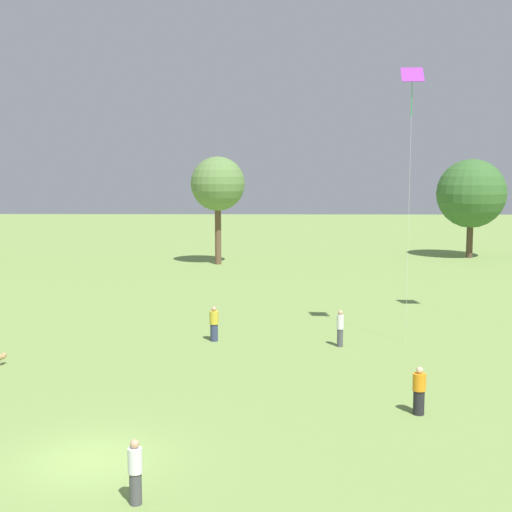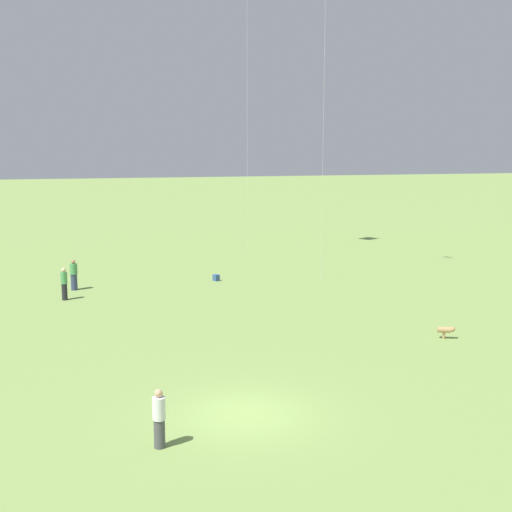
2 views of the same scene
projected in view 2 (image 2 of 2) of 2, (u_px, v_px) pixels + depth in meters
The scene contains 6 objects.
ground_plane at pixel (245, 415), 22.91m from camera, with size 240.00×240.00×0.00m, color #7A994C.
person_1 at pixel (64, 284), 38.31m from camera, with size 0.39×0.39×1.77m.
person_3 at pixel (74, 275), 40.72m from camera, with size 0.61×0.61×1.77m.
person_7 at pixel (159, 419), 20.38m from camera, with size 0.44×0.44×1.76m.
dog_0 at pixel (446, 330), 31.22m from camera, with size 0.46×0.76×0.55m.
picnic_bag_0 at pixel (216, 278), 43.36m from camera, with size 0.45×0.42×0.38m.
Camera 2 is at (21.32, -3.94, 8.99)m, focal length 50.00 mm.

